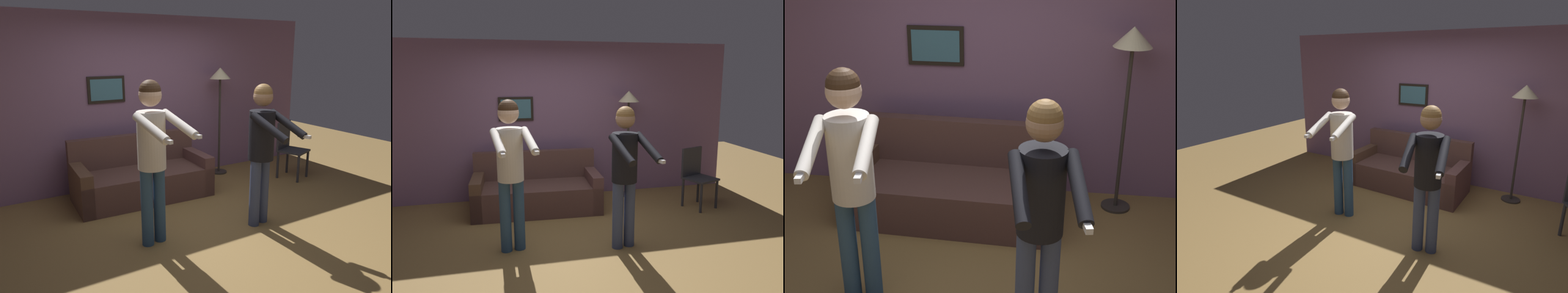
% 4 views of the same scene
% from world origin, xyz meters
% --- Properties ---
extents(ground_plane, '(12.00, 12.00, 0.00)m').
position_xyz_m(ground_plane, '(0.00, 0.00, 0.00)').
color(ground_plane, olive).
extents(back_wall_assembly, '(6.40, 0.09, 2.60)m').
position_xyz_m(back_wall_assembly, '(-0.00, 1.96, 1.30)').
color(back_wall_assembly, slate).
rests_on(back_wall_assembly, ground_plane).
extents(couch, '(1.93, 0.93, 0.87)m').
position_xyz_m(couch, '(-0.29, 1.29, 0.28)').
color(couch, brown).
rests_on(couch, ground_plane).
extents(torchiere_lamp, '(0.35, 0.35, 1.80)m').
position_xyz_m(torchiere_lamp, '(1.30, 1.65, 1.51)').
color(torchiere_lamp, '#332D28').
rests_on(torchiere_lamp, ground_plane).
extents(person_standing_left, '(0.51, 0.76, 1.79)m').
position_xyz_m(person_standing_left, '(-0.71, -0.05, 1.10)').
color(person_standing_left, navy).
rests_on(person_standing_left, ground_plane).
extents(person_standing_right, '(0.52, 0.66, 1.71)m').
position_xyz_m(person_standing_right, '(0.59, -0.27, 1.04)').
color(person_standing_right, '#3A476D').
rests_on(person_standing_right, ground_plane).
extents(dining_chair_distant, '(0.54, 0.54, 0.93)m').
position_xyz_m(dining_chair_distant, '(2.17, 0.88, 0.53)').
color(dining_chair_distant, '#2D2D33').
rests_on(dining_chair_distant, ground_plane).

